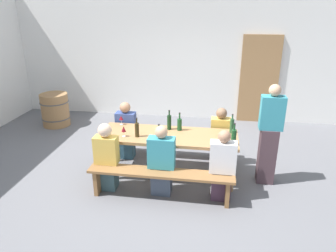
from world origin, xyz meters
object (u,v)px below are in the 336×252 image
at_px(tasting_table, 168,139).
at_px(wine_bottle_2, 159,136).
at_px(seated_guest_near_1, 162,163).
at_px(seated_guest_far_1, 220,138).
at_px(wine_bottle_0, 169,122).
at_px(wine_bottle_5, 232,126).
at_px(wine_bottle_3, 137,129).
at_px(wine_bottle_4, 234,137).
at_px(wooden_door, 259,80).
at_px(wine_glass_1, 121,118).
at_px(seated_guest_near_0, 107,158).
at_px(wine_barrel, 55,110).
at_px(bench_near, 161,177).
at_px(wine_bottle_1, 180,124).
at_px(seated_guest_near_2, 222,167).
at_px(seated_guest_far_0, 126,132).
at_px(standing_host, 269,137).
at_px(bench_far, 174,139).
at_px(wine_glass_0, 124,129).

distance_m(tasting_table, wine_bottle_2, 0.40).
distance_m(seated_guest_near_1, seated_guest_far_1, 1.41).
xyz_separation_m(wine_bottle_0, wine_bottle_5, (1.04, 0.00, -0.00)).
distance_m(wine_bottle_3, seated_guest_far_1, 1.56).
bearing_deg(wine_bottle_4, wooden_door, 77.85).
xyz_separation_m(wine_bottle_5, seated_guest_near_1, (-1.04, -0.79, -0.36)).
xyz_separation_m(wine_bottle_0, wine_glass_1, (-0.87, 0.09, -0.01)).
height_order(wine_bottle_4, seated_guest_near_0, wine_bottle_4).
bearing_deg(wine_barrel, seated_guest_near_1, -39.56).
xyz_separation_m(bench_near, wine_bottle_0, (-0.02, 0.94, 0.52)).
bearing_deg(wine_bottle_2, wine_bottle_1, 65.88).
bearing_deg(seated_guest_near_2, wine_bottle_3, 74.05).
distance_m(wine_glass_1, seated_guest_far_0, 0.42).
distance_m(wine_bottle_1, wine_barrel, 3.66).
height_order(wine_bottle_3, wine_glass_1, wine_bottle_3).
xyz_separation_m(wooden_door, tasting_table, (-1.74, -2.97, -0.37)).
bearing_deg(wine_bottle_0, seated_guest_near_1, -89.70).
bearing_deg(wine_bottle_5, seated_guest_near_1, -142.78).
xyz_separation_m(wine_bottle_1, standing_host, (1.45, -0.17, -0.07)).
bearing_deg(wine_bottle_2, standing_host, 12.84).
distance_m(wine_bottle_2, seated_guest_far_0, 1.24).
height_order(seated_guest_near_0, seated_guest_near_2, seated_guest_near_2).
relative_size(bench_far, seated_guest_near_0, 1.98).
height_order(wine_bottle_4, seated_guest_far_0, wine_bottle_4).
bearing_deg(seated_guest_near_0, seated_guest_near_2, -90.00).
xyz_separation_m(seated_guest_near_1, standing_host, (1.62, 0.60, 0.27)).
bearing_deg(seated_guest_near_2, wine_bottle_0, 49.12).
bearing_deg(standing_host, wine_bottle_4, 28.49).
bearing_deg(seated_guest_near_1, tasting_table, -1.17).
distance_m(wine_bottle_0, seated_guest_near_0, 1.21).
relative_size(wine_glass_1, standing_host, 0.10).
relative_size(wooden_door, seated_guest_near_0, 1.91).
height_order(seated_guest_near_1, standing_host, standing_host).
relative_size(bench_far, wine_glass_0, 12.26).
height_order(wine_bottle_4, wine_bottle_5, wine_bottle_4).
distance_m(wine_bottle_3, seated_guest_near_0, 0.65).
bearing_deg(wooden_door, bench_far, -127.48).
distance_m(wine_bottle_4, seated_guest_near_0, 1.97).
bearing_deg(wine_barrel, seated_guest_near_2, -32.45).
bearing_deg(standing_host, wine_barrel, -22.19).
bearing_deg(seated_guest_far_0, wine_bottle_2, 41.46).
bearing_deg(wine_bottle_5, bench_near, -137.58).
bearing_deg(wooden_door, wine_glass_0, -127.54).
height_order(bench_far, wine_glass_1, wine_glass_1).
relative_size(bench_far, seated_guest_near_2, 1.97).
height_order(wine_bottle_4, seated_guest_near_2, wine_bottle_4).
bearing_deg(wine_bottle_5, seated_guest_far_0, 170.43).
distance_m(tasting_table, wine_bottle_4, 1.09).
relative_size(wine_bottle_2, seated_guest_near_1, 0.27).
relative_size(tasting_table, wine_bottle_3, 7.02).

